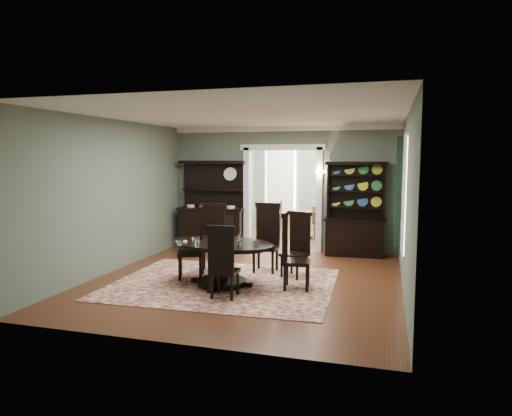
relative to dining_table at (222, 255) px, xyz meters
The scene contains 19 objects.
room 1.19m from the dining_table, 55.75° to the left, with size 5.51×6.01×3.01m.
parlor 6.05m from the dining_table, 86.91° to the left, with size 3.51×3.50×3.01m.
doorway_trim 3.61m from the dining_table, 84.63° to the left, with size 2.08×0.25×2.57m.
right_window 3.47m from the dining_table, 24.26° to the left, with size 0.15×1.47×2.12m.
wall_sconce 3.77m from the dining_table, 68.78° to the left, with size 0.27×0.21×0.21m.
rug 0.54m from the dining_table, 89.49° to the left, with size 3.87×3.10×0.01m, color maroon.
dining_table is the anchor object (origin of this frame).
centerpiece 0.31m from the dining_table, 47.26° to the right, with size 1.53×0.98×0.25m.
chair_far_left 1.09m from the dining_table, 119.43° to the left, with size 0.61×0.60×1.34m.
chair_far_mid 1.36m from the dining_table, 68.42° to the left, with size 0.52×0.48×1.36m.
chair_far_right 1.52m from the dining_table, 39.76° to the left, with size 0.58×0.57×1.24m.
chair_end_left 0.72m from the dining_table, 152.78° to the left, with size 0.63×0.65×1.36m.
chair_end_right 1.22m from the dining_table, ahead, with size 0.52×0.54×1.34m.
chair_near 0.82m from the dining_table, 68.33° to the right, with size 0.46×0.43×1.20m.
sideboard 3.49m from the dining_table, 114.32° to the left, with size 1.71×0.75×2.18m.
welsh_dresser 3.82m from the dining_table, 56.98° to the left, with size 1.41×0.57×2.16m.
parlor_table 5.13m from the dining_table, 83.65° to the left, with size 0.84×0.84×0.78m.
parlor_chair_left 5.08m from the dining_table, 92.43° to the left, with size 0.47×0.46×1.06m.
parlor_chair_right 5.17m from the dining_table, 79.28° to the left, with size 0.41×0.39×0.92m.
Camera 1 is at (2.44, -7.83, 2.23)m, focal length 32.00 mm.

